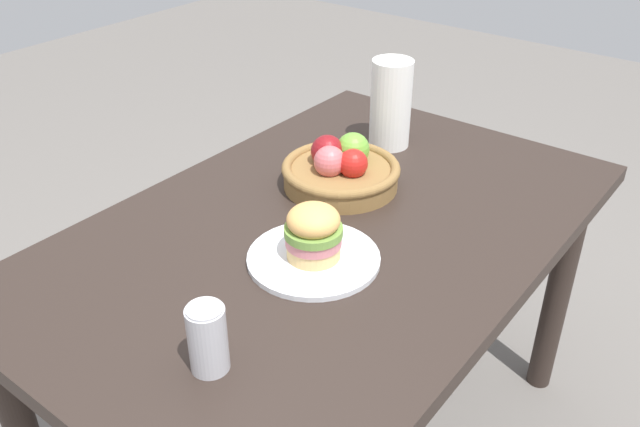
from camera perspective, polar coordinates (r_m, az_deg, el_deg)
The scene contains 6 objects.
dining_table at distance 1.57m, azimuth 0.62°, elevation -4.02°, with size 1.40×0.90×0.75m.
plate at distance 1.39m, azimuth -0.55°, elevation -3.80°, with size 0.28×0.28×0.01m, color white.
sandwich at distance 1.36m, azimuth -0.56°, elevation -1.56°, with size 0.12×0.12×0.12m.
soda_can at distance 1.13m, azimuth -9.48°, elevation -10.37°, with size 0.07×0.07×0.13m.
fruit_basket at distance 1.65m, azimuth 1.76°, elevation 3.75°, with size 0.29×0.29×0.12m.
paper_towel_roll at distance 1.84m, azimuth 6.00°, elevation 9.20°, with size 0.11×0.11×0.24m, color white.
Camera 1 is at (-1.03, -0.77, 1.56)m, focal length 37.88 mm.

